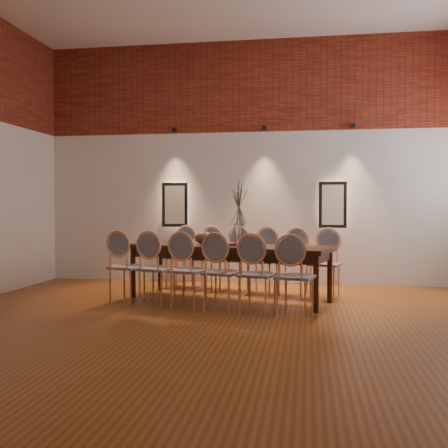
# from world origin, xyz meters

# --- Properties ---
(floor) EXTENTS (7.00, 7.00, 0.02)m
(floor) POSITION_xyz_m (0.00, 0.00, -0.01)
(floor) COLOR brown
(floor) RESTS_ON ground
(wall_back) EXTENTS (7.00, 0.10, 4.00)m
(wall_back) POSITION_xyz_m (0.00, 3.55, 2.00)
(wall_back) COLOR silver
(wall_back) RESTS_ON ground
(brick_band_back) EXTENTS (7.00, 0.02, 1.50)m
(brick_band_back) POSITION_xyz_m (0.00, 3.48, 3.25)
(brick_band_back) COLOR maroon
(brick_band_back) RESTS_ON ground
(niche_left) EXTENTS (0.36, 0.06, 0.66)m
(niche_left) POSITION_xyz_m (-1.30, 3.45, 1.30)
(niche_left) COLOR #FFEAC6
(niche_left) RESTS_ON wall_back
(niche_right) EXTENTS (0.36, 0.06, 0.66)m
(niche_right) POSITION_xyz_m (1.30, 3.45, 1.30)
(niche_right) COLOR #FFEAC6
(niche_right) RESTS_ON wall_back
(spot_fixture_left) EXTENTS (0.08, 0.10, 0.08)m
(spot_fixture_left) POSITION_xyz_m (-1.30, 3.42, 2.55)
(spot_fixture_left) COLOR black
(spot_fixture_left) RESTS_ON wall_back
(spot_fixture_mid) EXTENTS (0.08, 0.10, 0.08)m
(spot_fixture_mid) POSITION_xyz_m (0.20, 3.42, 2.55)
(spot_fixture_mid) COLOR black
(spot_fixture_mid) RESTS_ON wall_back
(spot_fixture_right) EXTENTS (0.08, 0.10, 0.08)m
(spot_fixture_right) POSITION_xyz_m (1.60, 3.42, 2.55)
(spot_fixture_right) COLOR black
(spot_fixture_right) RESTS_ON wall_back
(dining_table) EXTENTS (2.91, 1.59, 0.75)m
(dining_table) POSITION_xyz_m (-0.16, 1.91, 0.38)
(dining_table) COLOR #37170C
(dining_table) RESTS_ON floor
(chair_near_a) EXTENTS (0.54, 0.54, 0.94)m
(chair_near_a) POSITION_xyz_m (-1.46, 1.51, 0.47)
(chair_near_a) COLOR #E69E6E
(chair_near_a) RESTS_ON floor
(chair_near_b) EXTENTS (0.54, 0.54, 0.94)m
(chair_near_b) POSITION_xyz_m (-1.02, 1.39, 0.47)
(chair_near_b) COLOR #E69E6E
(chair_near_b) RESTS_ON floor
(chair_near_c) EXTENTS (0.54, 0.54, 0.94)m
(chair_near_c) POSITION_xyz_m (-0.57, 1.27, 0.47)
(chair_near_c) COLOR #E69E6E
(chair_near_c) RESTS_ON floor
(chair_near_d) EXTENTS (0.54, 0.54, 0.94)m
(chair_near_d) POSITION_xyz_m (-0.13, 1.15, 0.47)
(chair_near_d) COLOR #E69E6E
(chair_near_d) RESTS_ON floor
(chair_near_e) EXTENTS (0.54, 0.54, 0.94)m
(chair_near_e) POSITION_xyz_m (0.32, 1.03, 0.47)
(chair_near_e) COLOR #E69E6E
(chair_near_e) RESTS_ON floor
(chair_near_f) EXTENTS (0.54, 0.54, 0.94)m
(chair_near_f) POSITION_xyz_m (0.77, 0.91, 0.47)
(chair_near_f) COLOR #E69E6E
(chair_near_f) RESTS_ON floor
(chair_far_a) EXTENTS (0.54, 0.54, 0.94)m
(chair_far_a) POSITION_xyz_m (-1.08, 2.91, 0.47)
(chair_far_a) COLOR #E69E6E
(chair_far_a) RESTS_ON floor
(chair_far_b) EXTENTS (0.54, 0.54, 0.94)m
(chair_far_b) POSITION_xyz_m (-0.64, 2.79, 0.47)
(chair_far_b) COLOR #E69E6E
(chair_far_b) RESTS_ON floor
(chair_far_c) EXTENTS (0.54, 0.54, 0.94)m
(chair_far_c) POSITION_xyz_m (-0.19, 2.67, 0.47)
(chair_far_c) COLOR #E69E6E
(chair_far_c) RESTS_ON floor
(chair_far_d) EXTENTS (0.54, 0.54, 0.94)m
(chair_far_d) POSITION_xyz_m (0.25, 2.55, 0.47)
(chair_far_d) COLOR #E69E6E
(chair_far_d) RESTS_ON floor
(chair_far_e) EXTENTS (0.54, 0.54, 0.94)m
(chair_far_e) POSITION_xyz_m (0.70, 2.43, 0.47)
(chair_far_e) COLOR #E69E6E
(chair_far_e) RESTS_ON floor
(chair_far_f) EXTENTS (0.54, 0.54, 0.94)m
(chair_far_f) POSITION_xyz_m (1.15, 2.31, 0.47)
(chair_far_f) COLOR #E69E6E
(chair_far_f) RESTS_ON floor
(vase) EXTENTS (0.14, 0.14, 0.30)m
(vase) POSITION_xyz_m (-0.01, 1.87, 0.90)
(vase) COLOR silver
(vase) RESTS_ON dining_table
(dried_branches) EXTENTS (0.50, 0.50, 0.70)m
(dried_branches) POSITION_xyz_m (-0.01, 1.87, 1.35)
(dried_branches) COLOR brown
(dried_branches) RESTS_ON vase
(bowl) EXTENTS (0.24, 0.24, 0.18)m
(bowl) POSITION_xyz_m (-0.51, 1.96, 0.84)
(bowl) COLOR brown
(bowl) RESTS_ON dining_table
(book) EXTENTS (0.30, 0.24, 0.03)m
(book) POSITION_xyz_m (-0.14, 1.91, 0.77)
(book) COLOR #99135B
(book) RESTS_ON dining_table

